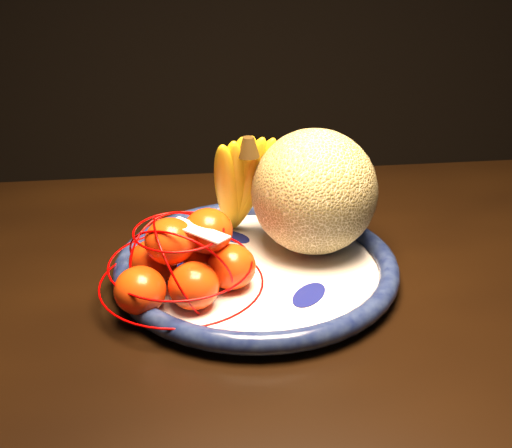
{
  "coord_description": "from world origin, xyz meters",
  "views": [
    {
      "loc": [
        -0.2,
        -0.7,
        1.21
      ],
      "look_at": [
        -0.17,
        0.02,
        0.86
      ],
      "focal_mm": 45.0,
      "sensor_mm": 36.0,
      "label": 1
    }
  ],
  "objects_px": {
    "fruit_bowl": "(256,267)",
    "banana_bunch": "(240,181)",
    "mandarin_bag": "(185,262)",
    "dining_table": "(321,378)",
    "cantaloupe": "(314,192)"
  },
  "relations": [
    {
      "from": "fruit_bowl",
      "to": "cantaloupe",
      "type": "height_order",
      "value": "cantaloupe"
    },
    {
      "from": "dining_table",
      "to": "banana_bunch",
      "type": "xyz_separation_m",
      "value": [
        -0.09,
        0.18,
        0.18
      ]
    },
    {
      "from": "dining_table",
      "to": "fruit_bowl",
      "type": "height_order",
      "value": "fruit_bowl"
    },
    {
      "from": "dining_table",
      "to": "cantaloupe",
      "type": "distance_m",
      "value": 0.23
    },
    {
      "from": "dining_table",
      "to": "cantaloupe",
      "type": "xyz_separation_m",
      "value": [
        0.0,
        0.15,
        0.18
      ]
    },
    {
      "from": "banana_bunch",
      "to": "mandarin_bag",
      "type": "relative_size",
      "value": 0.68
    },
    {
      "from": "dining_table",
      "to": "banana_bunch",
      "type": "height_order",
      "value": "banana_bunch"
    },
    {
      "from": "fruit_bowl",
      "to": "cantaloupe",
      "type": "relative_size",
      "value": 2.2
    },
    {
      "from": "mandarin_bag",
      "to": "cantaloupe",
      "type": "bearing_deg",
      "value": 31.77
    },
    {
      "from": "dining_table",
      "to": "mandarin_bag",
      "type": "distance_m",
      "value": 0.22
    },
    {
      "from": "cantaloupe",
      "to": "mandarin_bag",
      "type": "bearing_deg",
      "value": -148.23
    },
    {
      "from": "banana_bunch",
      "to": "cantaloupe",
      "type": "bearing_deg",
      "value": -40.7
    },
    {
      "from": "banana_bunch",
      "to": "mandarin_bag",
      "type": "distance_m",
      "value": 0.16
    },
    {
      "from": "dining_table",
      "to": "fruit_bowl",
      "type": "bearing_deg",
      "value": 121.98
    },
    {
      "from": "fruit_bowl",
      "to": "banana_bunch",
      "type": "xyz_separation_m",
      "value": [
        -0.02,
        0.08,
        0.08
      ]
    }
  ]
}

